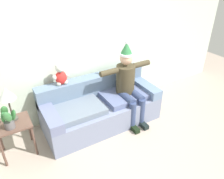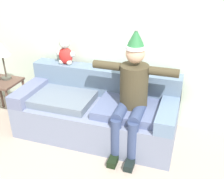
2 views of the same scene
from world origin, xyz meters
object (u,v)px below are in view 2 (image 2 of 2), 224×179
Objects in this scene: side_table at (2,87)px; person_seated at (132,92)px; teddy_bear at (65,52)px; table_lamp at (1,51)px; couch at (98,110)px.

person_seated is at bearing -3.42° from side_table.
teddy_bear is 0.70× the size of table_lamp.
couch is at bearing -26.17° from teddy_bear.
person_seated is 1.19m from teddy_bear.
couch is 3.60× the size of side_table.
table_lamp is at bearing -164.69° from teddy_bear.
couch is 5.49× the size of teddy_bear.
side_table is at bearing -160.18° from teddy_bear.
person_seated reaches higher than teddy_bear.
person_seated is at bearing -22.55° from teddy_bear.
side_table is at bearing 176.58° from person_seated.
teddy_bear is 1.10m from side_table.
couch is 0.69m from person_seated.
teddy_bear is 0.91m from table_lamp.
person_seated is 3.99× the size of teddy_bear.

